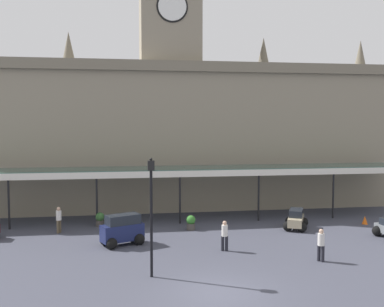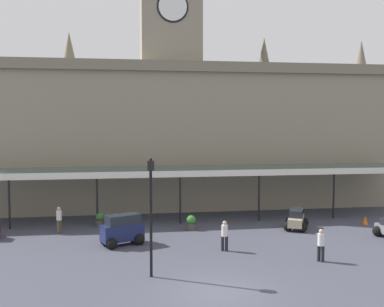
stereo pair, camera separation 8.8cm
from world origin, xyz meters
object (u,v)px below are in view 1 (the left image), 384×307
traffic_cone (365,220)px  car_navy_van (122,231)px  pedestrian_beside_cars (321,244)px  victorian_lamppost (151,204)px  planter_forecourt_centre (100,219)px  pedestrian_near_entrance (225,235)px  planter_by_canopy (191,222)px  planter_near_kerb (113,223)px  pedestrian_crossing_forecourt (59,219)px  car_beige_estate (296,220)px

traffic_cone → car_navy_van: bearing=-170.5°
pedestrian_beside_cars → traffic_cone: bearing=48.0°
victorian_lamppost → planter_forecourt_centre: size_ratio=5.70×
pedestrian_beside_cars → victorian_lamppost: size_ratio=0.31×
pedestrian_beside_cars → pedestrian_near_entrance: bearing=149.9°
traffic_cone → planter_by_canopy: size_ratio=0.60×
victorian_lamppost → planter_by_canopy: 9.56m
pedestrian_near_entrance → planter_forecourt_centre: 9.88m
pedestrian_beside_cars → planter_forecourt_centre: (-11.48, 9.45, -0.42)m
planter_by_canopy → planter_near_kerb: (-5.03, 0.73, 0.00)m
pedestrian_crossing_forecourt → planter_by_canopy: 8.48m
car_navy_van → planter_forecourt_centre: (-1.51, 4.86, -0.32)m
pedestrian_near_entrance → victorian_lamppost: 6.03m
planter_near_kerb → victorian_lamppost: bearing=-78.3°
car_navy_van → planter_forecourt_centre: bearing=107.3°
car_beige_estate → planter_near_kerb: 12.05m
car_beige_estate → pedestrian_crossing_forecourt: size_ratio=1.45×
pedestrian_near_entrance → planter_forecourt_centre: size_ratio=1.74×
pedestrian_near_entrance → planter_near_kerb: (-6.15, 5.76, -0.42)m
pedestrian_near_entrance → car_beige_estate: bearing=36.3°
pedestrian_beside_cars → traffic_cone: 9.95m
traffic_cone → planter_by_canopy: (-12.18, 0.21, 0.20)m
car_beige_estate → victorian_lamppost: (-10.03, -7.80, 2.79)m
pedestrian_near_entrance → victorian_lamppost: size_ratio=0.31×
traffic_cone → car_beige_estate: bearing=-174.0°
planter_forecourt_centre → victorian_lamppost: bearing=-74.7°
traffic_cone → planter_by_canopy: bearing=179.0°
pedestrian_crossing_forecourt → pedestrian_near_entrance: size_ratio=1.00×
victorian_lamppost → planter_forecourt_centre: 11.19m
car_navy_van → traffic_cone: (16.62, 2.78, -0.52)m
traffic_cone → planter_forecourt_centre: planter_forecourt_centre is taller
car_beige_estate → traffic_cone: 5.29m
pedestrian_beside_cars → traffic_cone: size_ratio=2.91×
car_beige_estate → pedestrian_near_entrance: size_ratio=1.45×
planter_forecourt_centre → traffic_cone: bearing=-6.5°
car_navy_van → planter_by_canopy: size_ratio=2.69×
pedestrian_beside_cars → victorian_lamppost: (-8.64, -0.98, 2.45)m
victorian_lamppost → traffic_cone: victorian_lamppost is taller
planter_by_canopy → planter_near_kerb: bearing=171.7°
pedestrian_near_entrance → planter_by_canopy: (-1.12, 5.03, -0.42)m
pedestrian_beside_cars → victorian_lamppost: bearing=-173.5°
car_navy_van → planter_by_canopy: (4.43, 3.00, -0.32)m
pedestrian_crossing_forecourt → planter_near_kerb: pedestrian_crossing_forecourt is taller
car_navy_van → pedestrian_crossing_forecourt: size_ratio=1.54×
pedestrian_crossing_forecourt → car_beige_estate: bearing=-4.6°
planter_by_canopy → planter_near_kerb: same height
victorian_lamppost → planter_near_kerb: bearing=101.7°
car_navy_van → planter_near_kerb: size_ratio=2.69×
traffic_cone → planter_by_canopy: 12.19m
pedestrian_near_entrance → traffic_cone: bearing=23.5°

